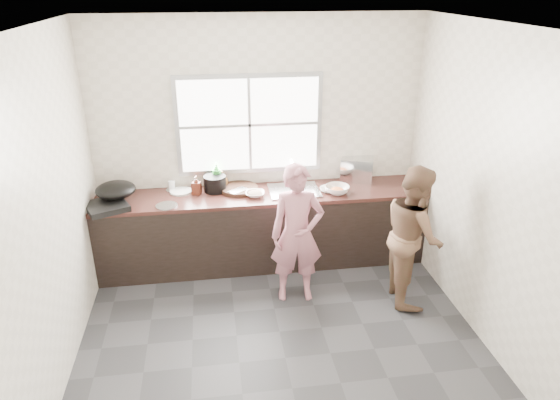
{
  "coord_description": "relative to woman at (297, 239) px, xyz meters",
  "views": [
    {
      "loc": [
        -0.54,
        -3.7,
        3.01
      ],
      "look_at": [
        0.1,
        0.65,
        1.05
      ],
      "focal_mm": 32.0,
      "sensor_mm": 36.0,
      "label": 1
    }
  ],
  "objects": [
    {
      "name": "floor",
      "position": [
        -0.25,
        -0.55,
        -0.67
      ],
      "size": [
        3.6,
        3.2,
        0.01
      ],
      "primitive_type": "cube",
      "color": "#2C2C2F",
      "rests_on": "ground"
    },
    {
      "name": "ceiling",
      "position": [
        -0.25,
        -0.55,
        2.04
      ],
      "size": [
        3.6,
        3.2,
        0.01
      ],
      "primitive_type": "cube",
      "color": "silver",
      "rests_on": "wall_back"
    },
    {
      "name": "wall_back",
      "position": [
        -0.25,
        1.05,
        0.68
      ],
      "size": [
        3.6,
        0.01,
        2.7
      ],
      "primitive_type": "cube",
      "color": "beige",
      "rests_on": "ground"
    },
    {
      "name": "wall_left",
      "position": [
        -2.06,
        -0.55,
        0.68
      ],
      "size": [
        0.01,
        3.2,
        2.7
      ],
      "primitive_type": "cube",
      "color": "beige",
      "rests_on": "ground"
    },
    {
      "name": "wall_right",
      "position": [
        1.55,
        -0.55,
        0.68
      ],
      "size": [
        0.01,
        3.2,
        2.7
      ],
      "primitive_type": "cube",
      "color": "beige",
      "rests_on": "ground"
    },
    {
      "name": "wall_front",
      "position": [
        -0.25,
        -2.16,
        0.68
      ],
      "size": [
        3.6,
        0.01,
        2.7
      ],
      "primitive_type": "cube",
      "color": "beige",
      "rests_on": "ground"
    },
    {
      "name": "cabinet",
      "position": [
        -0.25,
        0.74,
        -0.26
      ],
      "size": [
        3.6,
        0.62,
        0.82
      ],
      "primitive_type": "cube",
      "color": "black",
      "rests_on": "floor"
    },
    {
      "name": "countertop",
      "position": [
        -0.25,
        0.74,
        0.17
      ],
      "size": [
        3.6,
        0.64,
        0.04
      ],
      "primitive_type": "cube",
      "color": "#351A16",
      "rests_on": "cabinet"
    },
    {
      "name": "sink",
      "position": [
        0.1,
        0.74,
        0.2
      ],
      "size": [
        0.55,
        0.45,
        0.02
      ],
      "primitive_type": "cube",
      "color": "silver",
      "rests_on": "countertop"
    },
    {
      "name": "faucet",
      "position": [
        0.1,
        0.94,
        0.34
      ],
      "size": [
        0.02,
        0.02,
        0.3
      ],
      "primitive_type": "cylinder",
      "color": "silver",
      "rests_on": "countertop"
    },
    {
      "name": "window_frame",
      "position": [
        -0.35,
        1.04,
        0.88
      ],
      "size": [
        1.6,
        0.05,
        1.1
      ],
      "primitive_type": "cube",
      "color": "#9EA0A5",
      "rests_on": "wall_back"
    },
    {
      "name": "window_glazing",
      "position": [
        -0.35,
        1.01,
        0.88
      ],
      "size": [
        1.5,
        0.01,
        1.0
      ],
      "primitive_type": "cube",
      "color": "white",
      "rests_on": "window_frame"
    },
    {
      "name": "woman",
      "position": [
        0.0,
        0.0,
        0.0
      ],
      "size": [
        0.51,
        0.35,
        1.34
      ],
      "primitive_type": "imported",
      "rotation": [
        0.0,
        0.0,
        -0.07
      ],
      "color": "#B36B79",
      "rests_on": "floor"
    },
    {
      "name": "person_side",
      "position": [
        1.13,
        -0.16,
        0.04
      ],
      "size": [
        0.61,
        0.75,
        1.42
      ],
      "primitive_type": "imported",
      "rotation": [
        0.0,
        0.0,
        1.46
      ],
      "color": "brown",
      "rests_on": "floor"
    },
    {
      "name": "cutting_board",
      "position": [
        -0.5,
        0.84,
        0.21
      ],
      "size": [
        0.53,
        0.53,
        0.04
      ],
      "primitive_type": "cylinder",
      "rotation": [
        0.0,
        0.0,
        -0.35
      ],
      "color": "black",
      "rests_on": "countertop"
    },
    {
      "name": "cleaver",
      "position": [
        -0.52,
        0.75,
        0.23
      ],
      "size": [
        0.24,
        0.22,
        0.01
      ],
      "primitive_type": "cube",
      "rotation": [
        0.0,
        0.0,
        0.68
      ],
      "color": "silver",
      "rests_on": "cutting_board"
    },
    {
      "name": "bowl_mince",
      "position": [
        -0.34,
        0.66,
        0.22
      ],
      "size": [
        0.23,
        0.23,
        0.05
      ],
      "primitive_type": "imported",
      "rotation": [
        0.0,
        0.0,
        -0.11
      ],
      "color": "white",
      "rests_on": "countertop"
    },
    {
      "name": "bowl_crabs",
      "position": [
        0.55,
        0.62,
        0.22
      ],
      "size": [
        0.24,
        0.24,
        0.07
      ],
      "primitive_type": "imported",
      "rotation": [
        0.0,
        0.0,
        -0.14
      ],
      "color": "silver",
      "rests_on": "countertop"
    },
    {
      "name": "bowl_held",
      "position": [
        0.45,
        0.67,
        0.22
      ],
      "size": [
        0.26,
        0.26,
        0.07
      ],
      "primitive_type": "imported",
      "rotation": [
        0.0,
        0.0,
        0.35
      ],
      "color": "white",
      "rests_on": "countertop"
    },
    {
      "name": "black_pot",
      "position": [
        -0.76,
        0.87,
        0.28
      ],
      "size": [
        0.26,
        0.26,
        0.18
      ],
      "primitive_type": "cylinder",
      "rotation": [
        0.0,
        0.0,
        0.06
      ],
      "color": "black",
      "rests_on": "countertop"
    },
    {
      "name": "plate_food",
      "position": [
        -1.14,
        0.89,
        0.2
      ],
      "size": [
        0.27,
        0.27,
        0.02
      ],
      "primitive_type": "cylinder",
      "rotation": [
        0.0,
        0.0,
        -0.1
      ],
      "color": "silver",
      "rests_on": "countertop"
    },
    {
      "name": "bottle_green",
      "position": [
        -0.74,
        0.96,
        0.34
      ],
      "size": [
        0.12,
        0.12,
        0.3
      ],
      "primitive_type": "imported",
      "rotation": [
        0.0,
        0.0,
        -0.0
      ],
      "color": "green",
      "rests_on": "countertop"
    },
    {
      "name": "bottle_brown_tall",
      "position": [
        -0.97,
        0.82,
        0.28
      ],
      "size": [
        0.11,
        0.11,
        0.19
      ],
      "primitive_type": "imported",
      "rotation": [
        0.0,
        0.0,
        -0.3
      ],
      "color": "#4A1E12",
      "rests_on": "countertop"
    },
    {
      "name": "bottle_brown_short",
      "position": [
        -0.69,
        0.97,
        0.28
      ],
      "size": [
        0.18,
        0.18,
        0.18
      ],
      "primitive_type": "imported",
      "rotation": [
        0.0,
        0.0,
        0.39
      ],
      "color": "#513314",
      "rests_on": "countertop"
    },
    {
      "name": "glass_jar",
      "position": [
        -1.24,
        0.97,
        0.24
      ],
      "size": [
        0.09,
        0.09,
        0.11
      ],
      "primitive_type": "cylinder",
      "rotation": [
        0.0,
        0.0,
        0.35
      ],
      "color": "silver",
      "rests_on": "countertop"
    },
    {
      "name": "burner",
      "position": [
        -1.87,
        0.55,
        0.22
      ],
      "size": [
        0.51,
        0.51,
        0.06
      ],
      "primitive_type": "cube",
      "rotation": [
        0.0,
        0.0,
        0.43
      ],
      "color": "black",
      "rests_on": "countertop"
    },
    {
      "name": "wok",
      "position": [
        -1.79,
        0.72,
        0.33
      ],
      "size": [
        0.42,
        0.42,
        0.16
      ],
      "primitive_type": "ellipsoid",
      "rotation": [
        0.0,
        0.0,
        -0.03
      ],
      "color": "black",
      "rests_on": "burner"
    },
    {
      "name": "dish_rack",
      "position": [
        0.87,
        0.97,
        0.33
      ],
      "size": [
        0.43,
        0.36,
        0.27
      ],
      "primitive_type": "cube",
      "rotation": [
        0.0,
        0.0,
        -0.35
      ],
      "color": "silver",
      "rests_on": "countertop"
    },
    {
      "name": "pot_lid_left",
      "position": [
        -1.27,
        0.54,
        0.2
      ],
      "size": [
        0.26,
        0.26,
        0.01
      ],
      "primitive_type": "cylinder",
      "rotation": [
        0.0,
        0.0,
        0.17
      ],
      "color": "#B0B1B7",
      "rests_on": "countertop"
    },
    {
      "name": "pot_lid_right",
      "position": [
        -1.19,
        0.96,
        0.2
      ],
      "size": [
        0.22,
        0.22,
        0.01
      ],
      "primitive_type": "cylinder",
      "rotation": [
        0.0,
        0.0,
        0.0
      ],
      "color": "#B5B6BC",
      "rests_on": "countertop"
    }
  ]
}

